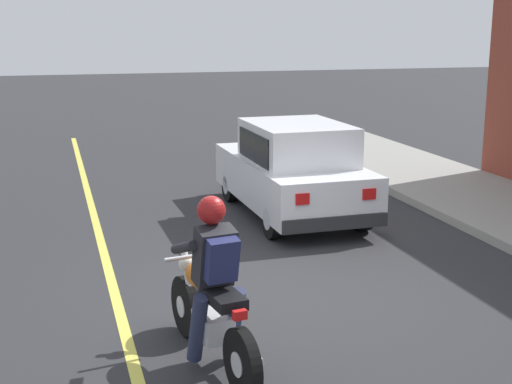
{
  "coord_description": "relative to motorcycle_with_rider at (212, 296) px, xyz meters",
  "views": [
    {
      "loc": [
        -2.41,
        -7.5,
        3.09
      ],
      "look_at": [
        0.14,
        1.25,
        0.95
      ],
      "focal_mm": 50.0,
      "sensor_mm": 36.0,
      "label": 1
    }
  ],
  "objects": [
    {
      "name": "car_hatchback",
      "position": [
        2.45,
        4.83,
        0.09
      ],
      "size": [
        1.7,
        3.8,
        1.57
      ],
      "color": "black",
      "rests_on": "ground"
    },
    {
      "name": "lane_stripe",
      "position": [
        -0.72,
        4.5,
        -0.67
      ],
      "size": [
        0.12,
        19.8,
        0.01
      ],
      "primitive_type": "cube",
      "color": "#D1C64C",
      "rests_on": "ground"
    },
    {
      "name": "sidewalk_curb",
      "position": [
        5.97,
        4.5,
        -0.61
      ],
      "size": [
        2.6,
        22.0,
        0.14
      ],
      "primitive_type": "cube",
      "color": "gray",
      "rests_on": "ground"
    },
    {
      "name": "ground_plane",
      "position": [
        1.08,
        1.5,
        -0.68
      ],
      "size": [
        80.0,
        80.0,
        0.0
      ],
      "primitive_type": "plane",
      "color": "#2B2B2D"
    },
    {
      "name": "motorcycle_with_rider",
      "position": [
        0.0,
        0.0,
        0.0
      ],
      "size": [
        0.67,
        2.01,
        1.62
      ],
      "color": "black",
      "rests_on": "ground"
    }
  ]
}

